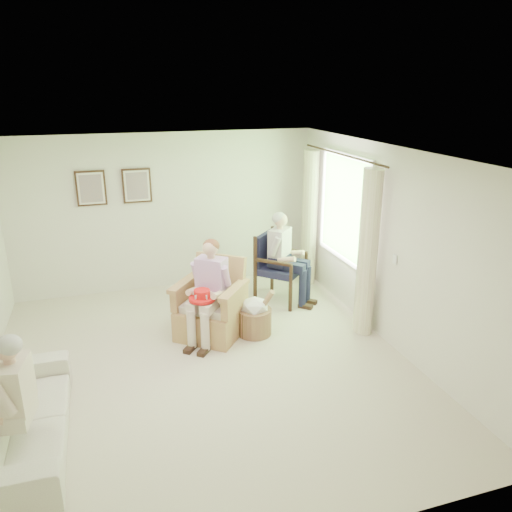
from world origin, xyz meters
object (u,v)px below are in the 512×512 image
object	(u,v)px
wood_armchair	(279,263)
hatbox	(255,316)
person_dark	(283,252)
sofa	(21,418)
wicker_armchair	(210,311)
person_sofa	(10,397)
person_wicker	(211,284)
red_hat	(202,296)

from	to	relation	value
wood_armchair	hatbox	size ratio (longest dim) A/B	1.54
wood_armchair	person_dark	world-z (taller)	person_dark
sofa	wicker_armchair	bearing A→B (deg)	-52.78
wicker_armchair	person_sofa	bearing A→B (deg)	-100.21
wicker_armchair	sofa	xyz separation A→B (m)	(-2.22, -1.68, -0.04)
person_wicker	person_sofa	size ratio (longest dim) A/B	1.08
sofa	person_wicker	world-z (taller)	person_wicker
sofa	hatbox	distance (m)	3.18
person_sofa	hatbox	bearing A→B (deg)	130.97
person_dark	sofa	bearing A→B (deg)	167.81
wicker_armchair	wood_armchair	bearing A→B (deg)	71.85
sofa	person_dark	size ratio (longest dim) A/B	1.44
person_dark	red_hat	distance (m)	1.80
red_hat	hatbox	distance (m)	0.87
wicker_armchair	wood_armchair	size ratio (longest dim) A/B	0.99
wicker_armchair	wood_armchair	world-z (taller)	wood_armchair
person_dark	hatbox	bearing A→B (deg)	-176.09
wood_armchair	red_hat	world-z (taller)	wood_armchair
hatbox	sofa	bearing A→B (deg)	-151.89
wood_armchair	hatbox	distance (m)	1.34
hatbox	wicker_armchair	bearing A→B (deg)	162.34
sofa	person_dark	xyz separation A→B (m)	(3.55, 2.39, 0.55)
wood_armchair	person_sofa	size ratio (longest dim) A/B	0.86
person_wicker	hatbox	world-z (taller)	person_wicker
person_dark	person_sofa	world-z (taller)	person_dark
sofa	person_sofa	distance (m)	0.50
sofa	person_wicker	size ratio (longest dim) A/B	1.51
person_sofa	hatbox	world-z (taller)	person_sofa
wicker_armchair	person_dark	xyz separation A→B (m)	(1.33, 0.71, 0.51)
person_sofa	wicker_armchair	bearing A→B (deg)	140.14
person_dark	red_hat	world-z (taller)	person_dark
wood_armchair	hatbox	world-z (taller)	wood_armchair
person_dark	wicker_armchair	bearing A→B (deg)	161.73
sofa	person_sofa	world-z (taller)	person_sofa
person_dark	hatbox	world-z (taller)	person_dark
person_wicker	person_dark	bearing A→B (deg)	70.72
wood_armchair	hatbox	xyz separation A→B (m)	(-0.75, -1.07, -0.32)
person_wicker	person_sofa	distance (m)	2.87
wicker_armchair	person_wicker	world-z (taller)	person_wicker
red_hat	hatbox	bearing A→B (deg)	7.85
person_wicker	red_hat	bearing A→B (deg)	-99.05
person_sofa	red_hat	xyz separation A→B (m)	(2.06, 1.67, -0.01)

